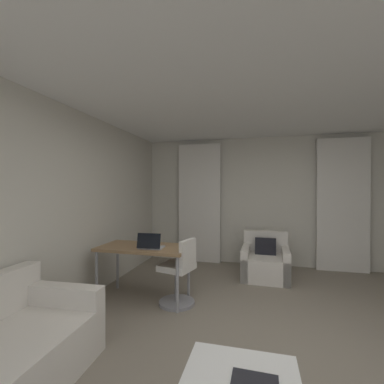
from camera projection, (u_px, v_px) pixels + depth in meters
The scene contains 11 objects.
ground_plane at pixel (275, 355), 2.44m from camera, with size 12.00×12.00×0.00m, color gray.
wall_window at pixel (266, 201), 5.36m from camera, with size 5.12×0.06×2.60m.
wall_left at pixel (48, 210), 3.04m from camera, with size 0.06×6.12×2.60m.
ceiling at pixel (276, 71), 2.41m from camera, with size 5.12×6.12×0.06m, color white.
curtain_left_panel at pixel (199, 203), 5.57m from camera, with size 0.90×0.06×2.50m.
curtain_right_panel at pixel (343, 205), 4.89m from camera, with size 0.90×0.06×2.50m.
armchair at pixel (265, 262), 4.58m from camera, with size 0.81×0.85×0.77m.
desk at pixel (144, 251), 3.66m from camera, with size 1.25×0.64×0.74m.
desk_chair at pixel (179, 275), 3.49m from camera, with size 0.49×0.49×0.88m.
laptop at pixel (151, 245), 3.51m from camera, with size 0.33×0.26×0.22m.
magazine_open at pixel (255, 383), 1.56m from camera, with size 0.28×0.21×0.01m.
Camera 1 is at (-0.16, -2.54, 1.54)m, focal length 24.49 mm.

